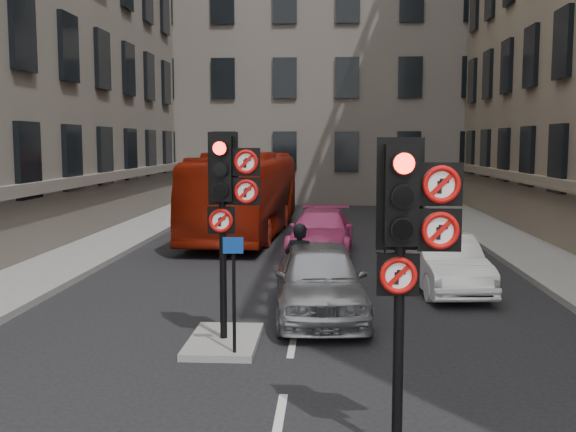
# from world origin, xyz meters

# --- Properties ---
(pavement_left) EXTENTS (3.00, 50.00, 0.16)m
(pavement_left) POSITION_xyz_m (-7.20, 12.00, 0.08)
(pavement_left) COLOR gray
(pavement_left) RESTS_ON ground
(pavement_right) EXTENTS (3.00, 50.00, 0.16)m
(pavement_right) POSITION_xyz_m (7.20, 12.00, 0.08)
(pavement_right) COLOR gray
(pavement_right) RESTS_ON ground
(centre_island) EXTENTS (1.20, 2.00, 0.12)m
(centre_island) POSITION_xyz_m (-1.20, 5.00, 0.06)
(centre_island) COLOR gray
(centre_island) RESTS_ON ground
(building_far) EXTENTS (30.00, 14.00, 20.00)m
(building_far) POSITION_xyz_m (0.00, 38.00, 10.00)
(building_far) COLOR #696158
(building_far) RESTS_ON ground
(signal_near) EXTENTS (0.91, 0.40, 3.58)m
(signal_near) POSITION_xyz_m (1.49, 0.99, 2.58)
(signal_near) COLOR black
(signal_near) RESTS_ON ground
(signal_far) EXTENTS (0.91, 0.40, 3.58)m
(signal_far) POSITION_xyz_m (-1.11, 4.99, 2.70)
(signal_far) COLOR black
(signal_far) RESTS_ON centre_island
(car_silver) EXTENTS (2.09, 4.55, 1.51)m
(car_silver) POSITION_xyz_m (0.45, 7.00, 0.76)
(car_silver) COLOR #93959A
(car_silver) RESTS_ON ground
(car_white) EXTENTS (1.75, 4.14, 1.33)m
(car_white) POSITION_xyz_m (3.38, 9.60, 0.66)
(car_white) COLOR white
(car_white) RESTS_ON ground
(car_pink) EXTENTS (2.22, 4.87, 1.38)m
(car_pink) POSITION_xyz_m (0.39, 14.80, 0.69)
(car_pink) COLOR #CB3B7C
(car_pink) RESTS_ON ground
(bus_red) EXTENTS (3.18, 11.41, 3.15)m
(bus_red) POSITION_xyz_m (-2.50, 18.84, 1.57)
(bus_red) COLOR maroon
(bus_red) RESTS_ON ground
(motorcycle) EXTENTS (0.53, 1.58, 0.94)m
(motorcycle) POSITION_xyz_m (2.00, 10.03, 0.47)
(motorcycle) COLOR black
(motorcycle) RESTS_ON ground
(motorcyclist) EXTENTS (0.73, 0.56, 1.80)m
(motorcyclist) POSITION_xyz_m (0.00, 7.84, 0.90)
(motorcyclist) COLOR black
(motorcyclist) RESTS_ON ground
(info_sign) EXTENTS (0.33, 0.11, 1.90)m
(info_sign) POSITION_xyz_m (-0.90, 4.18, 1.35)
(info_sign) COLOR black
(info_sign) RESTS_ON centre_island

